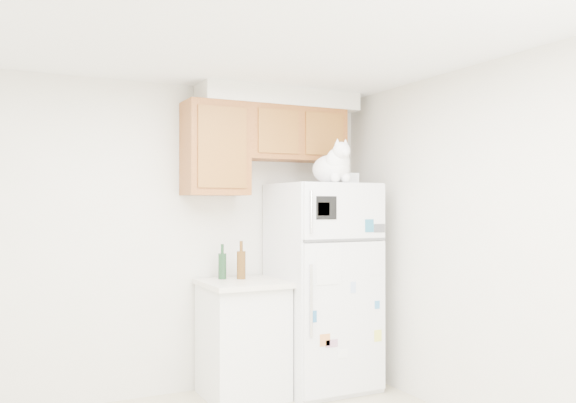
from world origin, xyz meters
TOP-DOWN VIEW (x-y plane):
  - room_shell at (0.12, 0.24)m, footprint 3.84×4.04m
  - refrigerator at (1.37, 1.61)m, footprint 0.76×0.78m
  - base_counter at (0.68, 1.68)m, footprint 0.64×0.64m
  - cat at (1.35, 1.40)m, footprint 0.34×0.50m
  - storage_box_back at (1.58, 1.70)m, footprint 0.20×0.15m
  - storage_box_front at (1.58, 1.53)m, footprint 0.17×0.14m
  - bottle_green at (0.57, 1.85)m, footprint 0.07×0.07m
  - bottle_amber at (0.71, 1.78)m, footprint 0.07×0.07m

SIDE VIEW (x-z plane):
  - base_counter at x=0.68m, z-range 0.00..0.92m
  - refrigerator at x=1.37m, z-range 0.00..1.70m
  - bottle_green at x=0.57m, z-range 0.92..1.20m
  - bottle_amber at x=0.71m, z-range 0.92..1.23m
  - room_shell at x=0.12m, z-range 0.41..2.93m
  - storage_box_front at x=1.58m, z-range 1.70..1.79m
  - storage_box_back at x=1.58m, z-range 1.70..1.80m
  - cat at x=1.35m, z-range 1.66..2.01m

